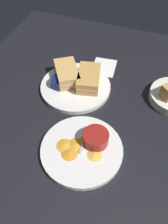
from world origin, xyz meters
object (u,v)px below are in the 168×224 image
Objects in this scene: ramekin_light_gravy at (96,138)px; plate_chips_companion at (82,150)px; spoon_by_gravy_ramekin at (86,134)px; plate_sandwich_main at (76,87)px; sandwich_half_near at (89,78)px; sandwich_half_far at (67,73)px; spoon_by_dark_ramekin at (73,87)px; ramekin_dark_sauce at (59,82)px.

plate_chips_companion is at bearing -39.81° from ramekin_light_gravy.
ramekin_light_gravy reaches higher than spoon_by_gravy_ramekin.
plate_sandwich_main is 3.34× the size of ramekin_light_gravy.
sandwich_half_near is at bearing -164.61° from plate_chips_companion.
sandwich_half_near is 0.97× the size of sandwich_half_far.
plate_sandwich_main is 25.25cm from ramekin_light_gravy.
ramekin_light_gravy is (18.87, 14.72, 1.64)cm from spoon_by_dark_ramekin.
spoon_by_dark_ramekin is at bearing -147.51° from spoon_by_gravy_ramekin.
ramekin_dark_sauce reaches higher than plate_sandwich_main.
spoon_by_gravy_ramekin is at bearing 43.78° from ramekin_dark_sauce.
plate_sandwich_main is 5.81cm from sandwich_half_far.
ramekin_dark_sauce is 0.25× the size of plate_chips_companion.
spoon_by_dark_ramekin is 0.41× the size of plate_chips_companion.
spoon_by_dark_ramekin is (-0.58, 5.06, -1.44)cm from ramekin_dark_sauce.
plate_chips_companion is at bearing 30.76° from sandwich_half_far.
plate_sandwich_main is at bearing -154.57° from plate_chips_companion.
spoon_by_dark_ramekin is 1.00× the size of spoon_by_gravy_ramekin.
sandwich_half_far is at bearing -134.34° from spoon_by_dark_ramekin.
spoon_by_dark_ramekin is (4.15, -4.37, -2.04)cm from sandwich_half_near.
spoon_by_dark_ramekin is at bearing 96.57° from ramekin_dark_sauce.
spoon_by_dark_ramekin is (1.62, -0.24, 1.16)cm from plate_sandwich_main.
plate_sandwich_main is 26.69cm from plate_chips_companion.
plate_sandwich_main and plate_chips_companion have the same top height.
ramekin_light_gravy is at bearing 47.24° from ramekin_dark_sauce.
plate_chips_companion is 5.19cm from spoon_by_gravy_ramekin.
plate_chips_companion is at bearing 37.42° from ramekin_dark_sauce.
spoon_by_dark_ramekin is at bearing 45.66° from sandwich_half_far.
sandwich_half_far is (-2.31, -4.26, 3.20)cm from plate_sandwich_main.
sandwich_half_far is 1.51× the size of spoon_by_gravy_ramekin.
spoon_by_dark_ramekin is 1.30× the size of ramekin_light_gravy.
spoon_by_gravy_ramekin is at bearing 32.49° from spoon_by_dark_ramekin.
ramekin_light_gravy is 4.20cm from spoon_by_gravy_ramekin.
ramekin_dark_sauce is at bearing -12.98° from sandwich_half_far.
sandwich_half_far is at bearing -88.46° from sandwich_half_near.
spoon_by_gravy_ramekin is at bearing -111.36° from ramekin_light_gravy.
spoon_by_gravy_ramekin is (21.39, 15.14, -2.04)cm from sandwich_half_far.
sandwich_half_far is 30.91cm from plate_chips_companion.
plate_chips_companion is at bearing 15.39° from sandwich_half_near.
spoon_by_gravy_ramekin is at bearing -173.40° from plate_chips_companion.
sandwich_half_far is 1.97× the size of ramekin_light_gravy.
spoon_by_gravy_ramekin reaches higher than plate_chips_companion.
spoon_by_dark_ramekin and spoon_by_gravy_ramekin have the same top height.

